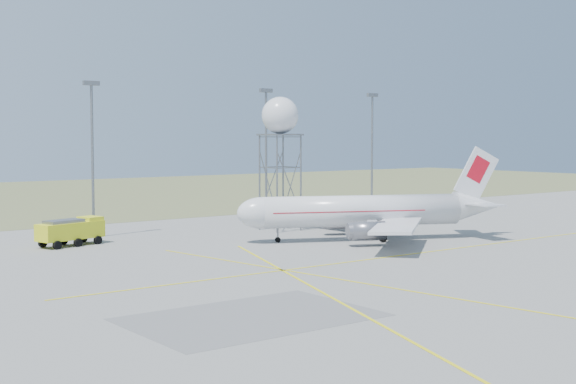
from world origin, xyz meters
TOP-DOWN VIEW (x-y plane):
  - mast_b at (-10.00, 66.00)m, footprint 2.20×0.50m
  - mast_c at (18.00, 66.00)m, footprint 2.20×0.50m
  - mast_d at (40.00, 66.00)m, footprint 2.20×0.50m
  - taxi_sign_near at (55.60, 72.00)m, footprint 1.60×0.17m
  - taxi_sign_far at (62.60, 72.00)m, footprint 1.60×0.17m
  - airliner_main at (16.73, 42.37)m, footprint 33.47×31.17m
  - radar_tower at (14.28, 57.44)m, footprint 5.20×5.20m
  - fire_truck at (-15.38, 60.06)m, footprint 8.79×4.97m

SIDE VIEW (x-z plane):
  - taxi_sign_near at x=55.60m, z-range 0.29..1.49m
  - taxi_sign_far at x=62.60m, z-range 0.29..1.49m
  - fire_truck at x=-15.38m, z-range -0.07..3.28m
  - airliner_main at x=16.73m, z-range -2.32..9.66m
  - radar_tower at x=14.28m, z-range 1.15..19.97m
  - mast_b at x=-10.00m, z-range 1.82..22.32m
  - mast_c at x=18.00m, z-range 1.82..22.32m
  - mast_d at x=40.00m, z-range 1.82..22.32m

